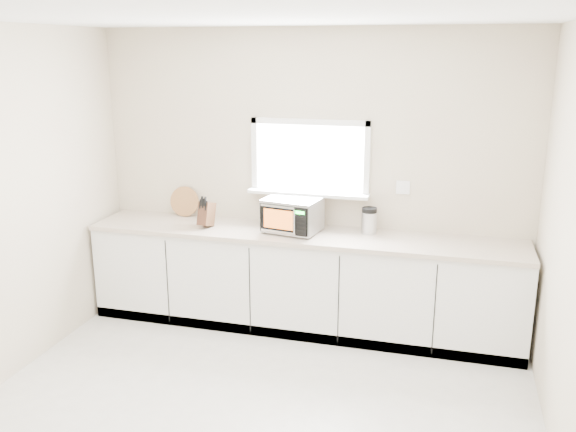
% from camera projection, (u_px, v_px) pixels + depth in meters
% --- Properties ---
extents(back_wall, '(4.00, 0.17, 2.70)m').
position_uv_depth(back_wall, '(310.00, 177.00, 5.61)').
color(back_wall, beige).
rests_on(back_wall, ground).
extents(cabinets, '(3.92, 0.60, 0.88)m').
position_uv_depth(cabinets, '(302.00, 282.00, 5.58)').
color(cabinets, silver).
rests_on(cabinets, ground).
extents(countertop, '(3.92, 0.64, 0.04)m').
position_uv_depth(countertop, '(302.00, 235.00, 5.45)').
color(countertop, '#B4A594').
rests_on(countertop, cabinets).
extents(microwave, '(0.53, 0.46, 0.31)m').
position_uv_depth(microwave, '(292.00, 215.00, 5.43)').
color(microwave, black).
rests_on(microwave, countertop).
extents(knife_block, '(0.13, 0.22, 0.30)m').
position_uv_depth(knife_block, '(206.00, 213.00, 5.59)').
color(knife_block, '#4A2E1A').
rests_on(knife_block, countertop).
extents(cutting_board, '(0.29, 0.07, 0.29)m').
position_uv_depth(cutting_board, '(184.00, 201.00, 5.95)').
color(cutting_board, '#A56740').
rests_on(cutting_board, countertop).
extents(coffee_grinder, '(0.14, 0.14, 0.24)m').
position_uv_depth(coffee_grinder, '(369.00, 220.00, 5.40)').
color(coffee_grinder, '#BBBDC3').
rests_on(coffee_grinder, countertop).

